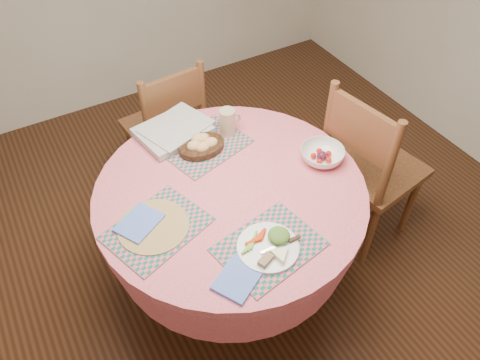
% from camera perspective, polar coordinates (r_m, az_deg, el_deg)
% --- Properties ---
extents(ground, '(4.00, 4.00, 0.00)m').
position_cam_1_polar(ground, '(2.70, -0.94, -12.09)').
color(ground, '#331C0F').
rests_on(ground, ground).
extents(dining_table, '(1.24, 1.24, 0.75)m').
position_cam_1_polar(dining_table, '(2.25, -1.10, -4.46)').
color(dining_table, '#ED6E7F').
rests_on(dining_table, ground).
extents(chair_right, '(0.53, 0.54, 1.03)m').
position_cam_1_polar(chair_right, '(2.62, 15.28, 1.67)').
color(chair_right, brown).
rests_on(chair_right, ground).
extents(chair_back, '(0.47, 0.45, 0.94)m').
position_cam_1_polar(chair_back, '(2.89, -8.79, 6.55)').
color(chair_back, brown).
rests_on(chair_back, ground).
extents(placemat_front, '(0.45, 0.37, 0.01)m').
position_cam_1_polar(placemat_front, '(1.90, 3.56, -8.12)').
color(placemat_front, '#116357').
rests_on(placemat_front, dining_table).
extents(placemat_left, '(0.48, 0.41, 0.01)m').
position_cam_1_polar(placemat_left, '(1.99, -10.06, -5.82)').
color(placemat_left, '#116357').
rests_on(placemat_left, dining_table).
extents(placemat_back, '(0.46, 0.39, 0.01)m').
position_cam_1_polar(placemat_back, '(2.33, -4.26, 4.22)').
color(placemat_back, '#116357').
rests_on(placemat_back, dining_table).
extents(wicker_trivet, '(0.30, 0.30, 0.01)m').
position_cam_1_polar(wicker_trivet, '(1.99, -10.51, -5.59)').
color(wicker_trivet, olive).
rests_on(wicker_trivet, dining_table).
extents(napkin_near, '(0.23, 0.21, 0.01)m').
position_cam_1_polar(napkin_near, '(1.81, -0.24, -11.95)').
color(napkin_near, '#5375D6').
rests_on(napkin_near, dining_table).
extents(napkin_far, '(0.23, 0.21, 0.01)m').
position_cam_1_polar(napkin_far, '(2.00, -12.17, -5.15)').
color(napkin_far, '#5375D6').
rests_on(napkin_far, placemat_left).
extents(dinner_plate, '(0.25, 0.25, 0.05)m').
position_cam_1_polar(dinner_plate, '(1.88, 3.75, -8.06)').
color(dinner_plate, white).
rests_on(dinner_plate, placemat_front).
extents(bread_bowl, '(0.23, 0.23, 0.08)m').
position_cam_1_polar(bread_bowl, '(2.28, -4.72, 4.35)').
color(bread_bowl, black).
rests_on(bread_bowl, placemat_back).
extents(latte_mug, '(0.12, 0.08, 0.14)m').
position_cam_1_polar(latte_mug, '(2.35, -1.49, 7.12)').
color(latte_mug, tan).
rests_on(latte_mug, placemat_back).
extents(fruit_bowl, '(0.27, 0.27, 0.07)m').
position_cam_1_polar(fruit_bowl, '(2.26, 9.98, 3.03)').
color(fruit_bowl, white).
rests_on(fruit_bowl, dining_table).
extents(newspaper_stack, '(0.40, 0.34, 0.04)m').
position_cam_1_polar(newspaper_stack, '(2.40, -8.11, 6.04)').
color(newspaper_stack, silver).
rests_on(newspaper_stack, dining_table).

